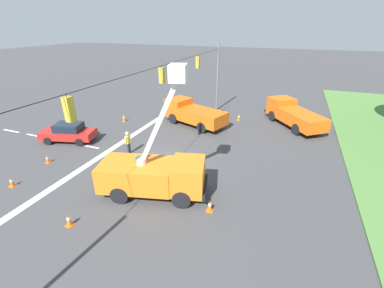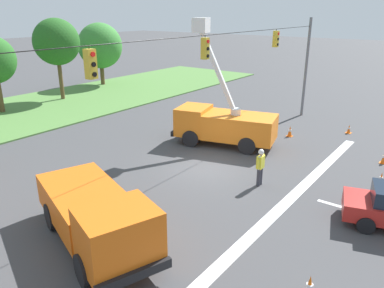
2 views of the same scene
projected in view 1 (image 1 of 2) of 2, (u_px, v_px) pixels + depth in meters
The scene contains 15 objects.
ground_plane at pixel (164, 161), 18.39m from camera, with size 200.00×200.00×0.00m, color #424244.
lane_markings at pixel (94, 147), 20.46m from camera, with size 17.60×15.25×0.01m.
signal_gantry at pixel (161, 101), 16.49m from camera, with size 26.20×0.33×7.20m.
utility_truck_bucket_lift at pixel (154, 173), 14.35m from camera, with size 3.80×6.39×7.28m.
utility_truck_support_near at pixel (293, 114), 24.43m from camera, with size 6.69×5.93×2.21m.
utility_truck_support_far at pixel (193, 113), 24.68m from camera, with size 4.34×6.78×2.24m.
sedan_red at pixel (68, 132), 21.27m from camera, with size 2.90×4.62×1.56m.
road_worker at pixel (128, 141), 19.12m from camera, with size 0.65×0.26×1.77m.
traffic_cone_foreground_left at pixel (11, 182), 15.45m from camera, with size 0.36×0.36×0.65m.
traffic_cone_foreground_right at pixel (69, 220), 12.41m from camera, with size 0.36×0.36×0.71m.
traffic_cone_mid_left at pixel (239, 117), 26.12m from camera, with size 0.36×0.36×0.68m.
traffic_cone_mid_right at pixel (210, 206), 13.40m from camera, with size 0.36×0.36×0.69m.
traffic_cone_near_bucket at pixel (165, 110), 28.36m from camera, with size 0.36×0.36×0.60m.
traffic_cone_lane_edge_a at pixel (124, 118), 25.74m from camera, with size 0.36×0.36×0.81m.
traffic_cone_far_left at pixel (47, 159), 18.10m from camera, with size 0.36×0.36×0.64m.
Camera 1 is at (14.28, 7.74, 8.95)m, focal length 24.00 mm.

